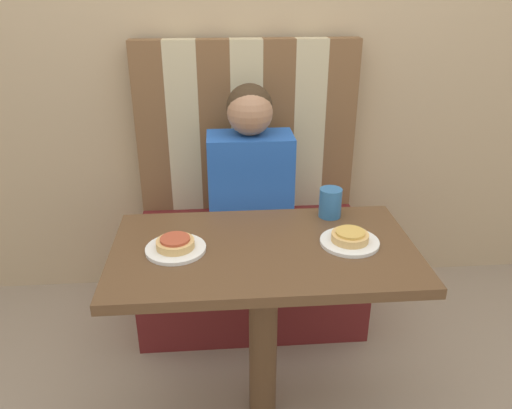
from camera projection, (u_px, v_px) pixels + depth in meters
The scene contains 11 objects.
ground_plane at pixel (263, 409), 1.91m from camera, with size 12.00×12.00×0.00m, color gray.
wall_back at pixel (245, 27), 2.24m from camera, with size 7.00×0.05×2.60m.
booth_seat at pixel (251, 269), 2.38m from camera, with size 1.02×0.56×0.47m.
booth_backrest at pixel (247, 127), 2.33m from camera, with size 1.02×0.08×0.79m.
dining_table at pixel (264, 276), 1.66m from camera, with size 0.98×0.56×0.71m.
person at pixel (250, 160), 2.15m from camera, with size 0.37×0.22×0.64m.
plate_left at pixel (176, 249), 1.59m from camera, with size 0.19×0.19×0.01m.
plate_right at pixel (349, 242), 1.63m from camera, with size 0.19×0.19×0.01m.
pizza_left at pixel (175, 243), 1.58m from camera, with size 0.12×0.12×0.03m.
pizza_right at pixel (350, 236), 1.62m from camera, with size 0.12×0.12×0.03m.
drinking_cup at pixel (330, 203), 1.80m from camera, with size 0.08×0.08×0.11m.
Camera 1 is at (-0.14, -1.40, 1.52)m, focal length 35.00 mm.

